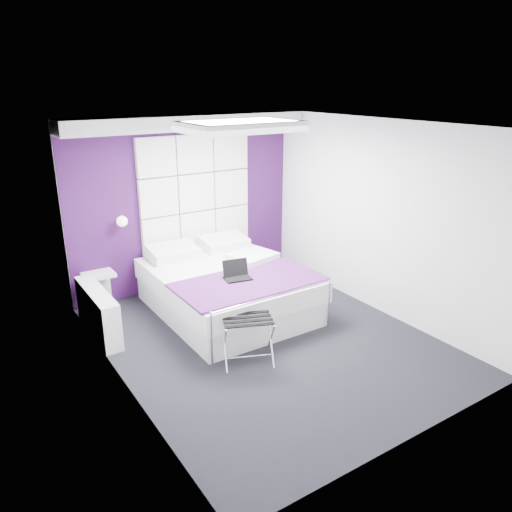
{
  "coord_description": "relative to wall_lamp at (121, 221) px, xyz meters",
  "views": [
    {
      "loc": [
        -3.12,
        -4.53,
        3.05
      ],
      "look_at": [
        0.06,
        0.35,
        0.99
      ],
      "focal_mm": 35.0,
      "sensor_mm": 36.0,
      "label": 1
    }
  ],
  "objects": [
    {
      "name": "laptop",
      "position": [
        0.97,
        -1.45,
        -0.52
      ],
      "size": [
        0.33,
        0.24,
        0.24
      ],
      "rotation": [
        0.0,
        0.0,
        -0.18
      ],
      "color": "black",
      "rests_on": "bed"
    },
    {
      "name": "floor",
      "position": [
        1.05,
        -2.06,
        -1.22
      ],
      "size": [
        4.4,
        4.4,
        0.0
      ],
      "primitive_type": "plane",
      "color": "black",
      "rests_on": "ground"
    },
    {
      "name": "radiator",
      "position": [
        -0.64,
        -0.76,
        -0.92
      ],
      "size": [
        0.22,
        1.2,
        0.6
      ],
      "primitive_type": "cube",
      "color": "silver",
      "rests_on": "floor"
    },
    {
      "name": "ceiling",
      "position": [
        1.05,
        -2.06,
        1.38
      ],
      "size": [
        4.4,
        4.4,
        0.0
      ],
      "primitive_type": "plane",
      "rotation": [
        3.14,
        0.0,
        0.0
      ],
      "color": "white",
      "rests_on": "wall_back"
    },
    {
      "name": "skylight",
      "position": [
        1.05,
        -1.46,
        1.33
      ],
      "size": [
        1.36,
        0.86,
        0.12
      ],
      "primitive_type": null,
      "color": "white",
      "rests_on": "ceiling"
    },
    {
      "name": "wall_left",
      "position": [
        -0.75,
        -2.06,
        0.08
      ],
      "size": [
        0.0,
        4.4,
        4.4
      ],
      "primitive_type": "plane",
      "rotation": [
        1.57,
        0.0,
        1.57
      ],
      "color": "white",
      "rests_on": "floor"
    },
    {
      "name": "bed",
      "position": [
        1.06,
        -1.05,
        -0.88
      ],
      "size": [
        1.87,
        2.27,
        0.79
      ],
      "color": "silver",
      "rests_on": "floor"
    },
    {
      "name": "wall_lamp",
      "position": [
        0.0,
        0.0,
        0.0
      ],
      "size": [
        0.15,
        0.15,
        0.15
      ],
      "primitive_type": "sphere",
      "color": "white",
      "rests_on": "wall_back"
    },
    {
      "name": "wall_back",
      "position": [
        1.05,
        0.14,
        0.08
      ],
      "size": [
        3.6,
        0.0,
        3.6
      ],
      "primitive_type": "plane",
      "rotation": [
        1.57,
        0.0,
        0.0
      ],
      "color": "white",
      "rests_on": "floor"
    },
    {
      "name": "headboard",
      "position": [
        1.2,
        0.08,
        -0.05
      ],
      "size": [
        1.8,
        0.08,
        2.3
      ],
      "primitive_type": null,
      "color": "white",
      "rests_on": "wall_back"
    },
    {
      "name": "nightstand",
      "position": [
        -0.4,
        -0.04,
        -0.71
      ],
      "size": [
        0.42,
        0.33,
        0.05
      ],
      "primitive_type": "cube",
      "color": "silver",
      "rests_on": "wall_back"
    },
    {
      "name": "wall_right",
      "position": [
        2.85,
        -2.06,
        0.08
      ],
      "size": [
        0.0,
        4.4,
        4.4
      ],
      "primitive_type": "plane",
      "rotation": [
        1.57,
        0.0,
        -1.57
      ],
      "color": "white",
      "rests_on": "floor"
    },
    {
      "name": "luggage_rack",
      "position": [
        0.58,
        -2.35,
        -0.95
      ],
      "size": [
        0.55,
        0.41,
        0.54
      ],
      "rotation": [
        0.0,
        0.0,
        -0.39
      ],
      "color": "silver",
      "rests_on": "floor"
    },
    {
      "name": "accent_wall",
      "position": [
        1.05,
        0.13,
        0.08
      ],
      "size": [
        3.58,
        0.02,
        2.58
      ],
      "primitive_type": "cube",
      "color": "#320E3D",
      "rests_on": "wall_back"
    },
    {
      "name": "soffit",
      "position": [
        1.05,
        -0.11,
        1.28
      ],
      "size": [
        3.58,
        0.5,
        0.2
      ],
      "primitive_type": "cube",
      "color": "silver",
      "rests_on": "wall_back"
    }
  ]
}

